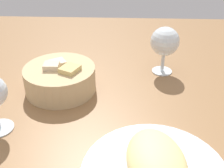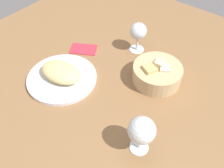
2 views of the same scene
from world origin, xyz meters
The scene contains 4 objects.
ground_plane centered at (0.00, 0.00, -1.00)cm, with size 140.00×140.00×2.00cm, color olive.
omelette centered at (-15.64, -10.94, 3.83)cm, with size 16.38×10.15×4.87cm, color #EBD587.
bread_basket centered at (12.12, 10.95, 3.42)cm, with size 18.02×18.02×7.86cm.
wine_glass_near centered at (23.08, -16.23, 8.99)cm, with size 7.99×7.99×13.38cm.
Camera 1 is at (-50.59, -4.92, 40.66)cm, focal length 46.29 mm.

